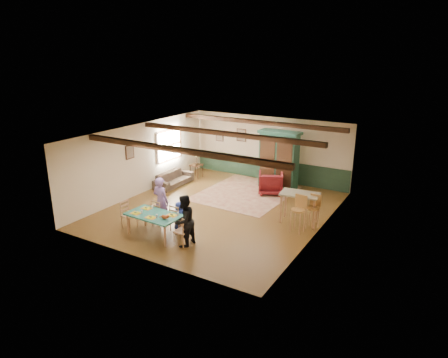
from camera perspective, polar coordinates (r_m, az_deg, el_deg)
The scene contains 35 objects.
floor at distance 13.94m, azimuth -0.61°, elevation -4.36°, with size 8.00×8.00×0.00m, color #533717.
wall_back at distance 16.92m, azimuth 6.41°, elevation 4.33°, with size 7.00×0.02×2.70m, color beige.
wall_left at distance 15.52m, azimuth -11.77°, elevation 2.84°, with size 0.02×8.00×2.70m, color beige.
wall_right at distance 12.14m, azimuth 13.66°, elevation -1.50°, with size 0.02×8.00×2.70m, color beige.
ceiling at distance 13.16m, azimuth -0.65°, elevation 6.59°, with size 7.00×8.00×0.02m, color white.
wainscot_back at distance 17.13m, azimuth 6.28°, elevation 1.39°, with size 6.95×0.03×0.90m, color #1D3625.
ceiling_beam_front at distance 11.32m, azimuth -6.70°, elevation 4.15°, with size 6.95×0.16×0.16m, color black.
ceiling_beam_mid at distance 13.51m, azimuth 0.23°, elevation 6.50°, with size 6.95×0.16×0.16m, color black.
ceiling_beam_back at distance 15.78m, azimuth 5.05°, elevation 8.07°, with size 6.95×0.16×0.16m, color black.
window_left at distance 16.71m, azimuth -7.85°, elevation 4.81°, with size 0.06×1.60×1.30m, color white, non-canonical shape.
picture_left_wall at distance 14.98m, azimuth -13.31°, elevation 3.78°, with size 0.04×0.42×0.52m, color gray, non-canonical shape.
picture_back_a at distance 17.35m, azimuth 2.49°, elevation 6.29°, with size 0.45×0.04×0.55m, color gray, non-canonical shape.
picture_back_b at distance 17.91m, azimuth -0.64°, elevation 6.18°, with size 0.38×0.04×0.48m, color gray, non-canonical shape.
dining_table at distance 12.08m, azimuth -9.92°, elevation -6.50°, with size 1.64×0.91×0.68m, color #206659, non-canonical shape.
dining_chair_far_left at distance 12.71m, azimuth -9.15°, elevation -4.75°, with size 0.38×0.40×0.86m, color #A77653, non-canonical shape.
dining_chair_far_right at distance 12.27m, azimuth -6.61°, elevation -5.49°, with size 0.38×0.40×0.86m, color #A77653, non-canonical shape.
dining_chair_end_left at distance 12.73m, azimuth -13.42°, elevation -4.99°, with size 0.38×0.40×0.86m, color #A77653, non-canonical shape.
dining_chair_end_right at distance 11.41m, azimuth -6.03°, elevation -7.33°, with size 0.38×0.40×0.86m, color #A77653, non-canonical shape.
person_man at distance 12.63m, azimuth -9.01°, elevation -3.17°, with size 0.57×0.38×1.57m, color #815EA1.
person_woman at distance 11.23m, azimuth -5.72°, elevation -5.97°, with size 0.73×0.57×1.50m, color black.
person_child at distance 12.31m, azimuth -6.40°, elevation -5.27°, with size 0.45×0.29×0.91m, color #243793.
cat at distance 11.54m, azimuth -8.49°, elevation -5.33°, with size 0.33×0.13×0.16m, color #C05022, non-canonical shape.
place_setting_near_left at distance 12.11m, azimuth -12.49°, elevation -4.57°, with size 0.36×0.27×0.11m, color yellow, non-canonical shape.
place_setting_near_center at distance 11.72m, azimuth -10.44°, elevation -5.21°, with size 0.36×0.27×0.11m, color yellow, non-canonical shape.
place_setting_far_left at distance 12.40m, azimuth -11.01°, elevation -3.92°, with size 0.36×0.27×0.11m, color yellow, non-canonical shape.
place_setting_far_right at distance 11.77m, azimuth -7.47°, elevation -4.95°, with size 0.36×0.27×0.11m, color yellow, non-canonical shape.
area_rug at distance 15.50m, azimuth 3.10°, elevation -2.03°, with size 3.17×3.77×0.01m, color #C8B791.
armoire at distance 15.89m, azimuth 7.84°, elevation 2.69°, with size 1.64×0.66×2.32m, color #16392C.
armchair at distance 15.45m, azimuth 6.65°, elevation -0.57°, with size 0.90×0.93×0.84m, color #490E15.
sofa at distance 16.47m, azimuth -7.19°, elevation 0.06°, with size 1.90×0.74×0.55m, color #3A2D24.
end_table at distance 17.40m, azimuth -3.95°, elevation 1.16°, with size 0.47×0.47×0.58m, color black, non-canonical shape.
table_lamp at distance 17.25m, azimuth -3.98°, elevation 2.93°, with size 0.29×0.29×0.53m, color beige, non-canonical shape.
counter_table at distance 12.95m, azimuth 10.68°, elevation -4.09°, with size 1.20×0.70×1.00m, color #B8B08F, non-canonical shape.
bar_stool_left at distance 12.24m, azimuth 10.49°, elevation -5.00°, with size 0.41×0.45×1.15m, color #BC8849, non-canonical shape.
bar_stool_right at distance 12.63m, azimuth 12.58°, elevation -4.63°, with size 0.38×0.42×1.07m, color #BC8849, non-canonical shape.
Camera 1 is at (6.68, -11.04, 5.26)m, focal length 32.00 mm.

